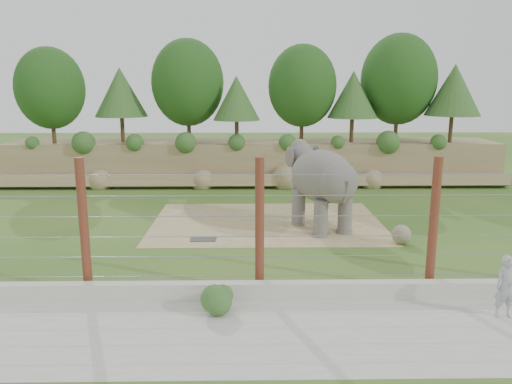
{
  "coord_description": "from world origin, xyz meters",
  "views": [
    {
      "loc": [
        -0.32,
        -18.21,
        5.97
      ],
      "look_at": [
        0.0,
        2.0,
        1.6
      ],
      "focal_mm": 35.0,
      "sensor_mm": 36.0,
      "label": 1
    }
  ],
  "objects_px": {
    "elephant": "(322,188)",
    "stone_ball": "(401,234)",
    "barrier_fence": "(260,226)",
    "zookeeper": "(507,287)"
  },
  "relations": [
    {
      "from": "barrier_fence",
      "to": "elephant",
      "type": "bearing_deg",
      "value": 67.19
    },
    {
      "from": "barrier_fence",
      "to": "zookeeper",
      "type": "bearing_deg",
      "value": -15.24
    },
    {
      "from": "elephant",
      "to": "stone_ball",
      "type": "height_order",
      "value": "elephant"
    },
    {
      "from": "elephant",
      "to": "barrier_fence",
      "type": "relative_size",
      "value": 0.21
    },
    {
      "from": "elephant",
      "to": "zookeeper",
      "type": "distance_m",
      "value": 9.03
    },
    {
      "from": "zookeeper",
      "to": "stone_ball",
      "type": "bearing_deg",
      "value": 97.15
    },
    {
      "from": "barrier_fence",
      "to": "zookeeper",
      "type": "xyz_separation_m",
      "value": [
        6.36,
        -1.73,
        -1.15
      ]
    },
    {
      "from": "barrier_fence",
      "to": "zookeeper",
      "type": "relative_size",
      "value": 12.12
    },
    {
      "from": "elephant",
      "to": "barrier_fence",
      "type": "height_order",
      "value": "barrier_fence"
    },
    {
      "from": "zookeeper",
      "to": "elephant",
      "type": "bearing_deg",
      "value": 112.96
    }
  ]
}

